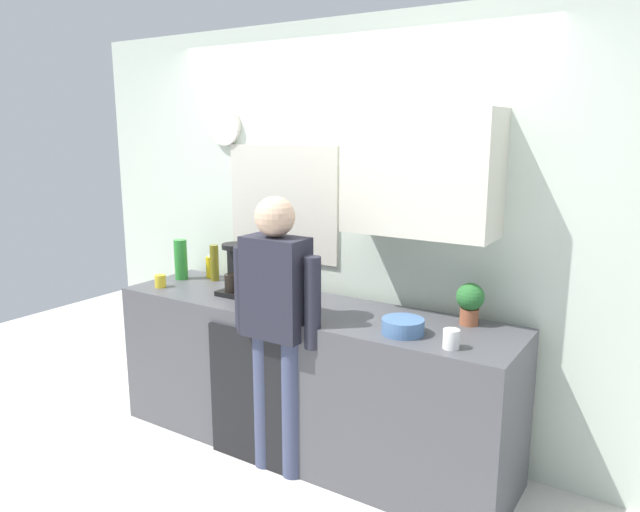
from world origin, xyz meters
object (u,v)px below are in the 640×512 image
bottle_red_vinegar (254,285)px  person_at_sink (276,314)px  bottle_dark_sauce (290,296)px  bottle_amber_beer (307,301)px  mixing_bowl (403,326)px  potted_plant (470,301)px  cup_yellow_cup (160,281)px  cup_terracotta_mug (284,292)px  bottle_olive_oil (214,263)px  cup_white_mug (451,339)px  bottle_clear_soda (181,259)px  dish_soap (210,267)px  coffee_maker (239,271)px

bottle_red_vinegar → person_at_sink: size_ratio=0.14×
bottle_dark_sauce → bottle_amber_beer: bottle_amber_beer is taller
bottle_red_vinegar → person_at_sink: (0.32, -0.20, -0.08)m
bottle_amber_beer → mixing_bowl: bearing=11.1°
bottle_red_vinegar → potted_plant: 1.28m
bottle_red_vinegar → cup_yellow_cup: bearing=-175.1°
cup_yellow_cup → cup_terracotta_mug: bearing=14.1°
bottle_olive_oil → cup_white_mug: size_ratio=2.63×
bottle_clear_soda → mixing_bowl: bottle_clear_soda is taller
bottle_red_vinegar → person_at_sink: person_at_sink is taller
bottle_olive_oil → mixing_bowl: bearing=-11.0°
bottle_olive_oil → dish_soap: 0.10m
cup_terracotta_mug → mixing_bowl: bearing=-11.9°
bottle_amber_beer → bottle_olive_oil: bearing=158.7°
bottle_clear_soda → bottle_olive_oil: bearing=23.1°
coffee_maker → bottle_red_vinegar: coffee_maker is taller
bottle_clear_soda → bottle_dark_sauce: 1.10m
bottle_amber_beer → person_at_sink: size_ratio=0.14×
cup_terracotta_mug → person_at_sink: person_at_sink is taller
bottle_red_vinegar → cup_white_mug: bottle_red_vinegar is taller
bottle_amber_beer → mixing_bowl: 0.54m
bottle_dark_sauce → bottle_clear_soda: bearing=169.2°
bottle_olive_oil → dish_soap: (-0.08, 0.04, -0.05)m
bottle_amber_beer → dish_soap: 1.22m
coffee_maker → cup_terracotta_mug: size_ratio=3.59×
bottle_dark_sauce → bottle_amber_beer: 0.22m
bottle_amber_beer → potted_plant: size_ratio=1.00×
coffee_maker → bottle_clear_soda: coffee_maker is taller
bottle_dark_sauce → bottle_red_vinegar: (-0.29, 0.03, 0.02)m
cup_terracotta_mug → bottle_dark_sauce: bearing=-46.2°
bottle_clear_soda → cup_terracotta_mug: bearing=-1.4°
coffee_maker → bottle_red_vinegar: (0.20, -0.10, -0.04)m
potted_plant → cup_white_mug: bearing=-83.2°
cup_terracotta_mug → cup_white_mug: cup_white_mug is taller
bottle_olive_oil → bottle_red_vinegar: bearing=-25.4°
cup_white_mug → dish_soap: (-1.94, 0.41, 0.03)m
cup_yellow_cup → bottle_olive_oil: bearing=61.8°
coffee_maker → bottle_dark_sauce: size_ratio=1.83×
mixing_bowl → cup_yellow_cup: bearing=-179.1°
cup_yellow_cup → bottle_red_vinegar: bearing=4.9°
bottle_dark_sauce → bottle_red_vinegar: bottle_red_vinegar is taller
cup_white_mug → bottle_dark_sauce: bearing=175.9°
cup_yellow_cup → potted_plant: potted_plant is taller
coffee_maker → mixing_bowl: coffee_maker is taller
coffee_maker → dish_soap: coffee_maker is taller
bottle_dark_sauce → cup_terracotta_mug: bottle_dark_sauce is taller
cup_terracotta_mug → mixing_bowl: cup_terracotta_mug is taller
bottle_olive_oil → coffee_maker: bearing=-25.3°
bottle_dark_sauce → person_at_sink: size_ratio=0.11×
bottle_dark_sauce → bottle_red_vinegar: 0.29m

